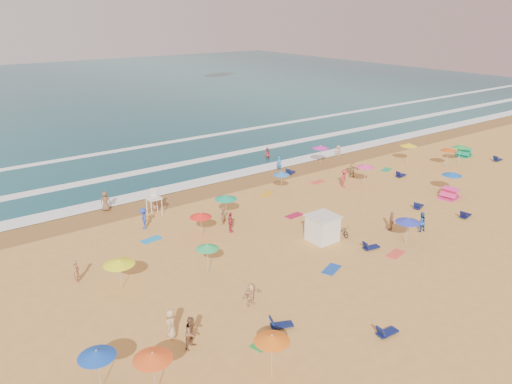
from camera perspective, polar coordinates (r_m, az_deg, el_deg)
ground at (r=41.65m, az=4.43°, el=-4.36°), size 220.00×220.00×0.00m
ocean at (r=116.56m, az=-23.89°, el=10.01°), size 220.00×140.00×0.18m
wet_sand at (r=51.03m, az=-4.71°, el=0.36°), size 220.00×220.00×0.00m
surf_foam at (r=58.33m, az=-9.29°, el=2.82°), size 200.00×18.70×0.05m
cabana at (r=39.73m, az=7.61°, el=-4.17°), size 2.00×2.00×2.00m
cabana_roof at (r=39.31m, az=7.68°, el=-2.76°), size 2.20×2.20×0.12m
bicycle at (r=41.01m, az=9.79°, el=-4.33°), size 0.83×1.77×0.90m
lifeguard_stand at (r=45.13m, az=-11.57°, el=-1.29°), size 1.20×1.20×2.10m
beach_umbrellas at (r=42.09m, az=5.34°, el=-0.98°), size 53.95×26.69×0.75m
loungers at (r=46.09m, az=15.77°, el=-2.38°), size 43.50×26.45×0.34m
towels at (r=41.37m, az=5.99°, el=-4.57°), size 45.75×21.66×0.03m
popup_tents at (r=59.53m, az=22.06°, el=2.44°), size 16.67×9.44×1.20m
beachgoers at (r=43.95m, az=1.13°, el=-1.76°), size 36.80×27.18×2.14m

